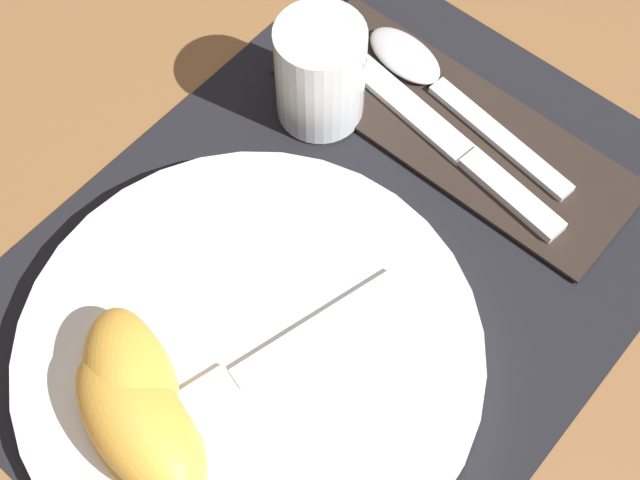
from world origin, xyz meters
TOP-DOWN VIEW (x-y plane):
  - ground_plane at (0.00, 0.00)m, footprint 3.00×3.00m
  - placemat at (0.00, 0.00)m, footprint 0.45×0.34m
  - plate at (-0.08, -0.00)m, footprint 0.28×0.28m
  - juice_glass at (0.08, 0.09)m, footprint 0.06×0.06m
  - napkin at (0.13, 0.01)m, footprint 0.09×0.26m
  - knife at (0.12, 0.00)m, footprint 0.04×0.20m
  - spoon at (0.15, 0.05)m, footprint 0.05×0.19m
  - fork at (-0.10, -0.01)m, footprint 0.19×0.07m
  - citrus_wedge_0 at (-0.15, 0.03)m, footprint 0.10×0.11m
  - citrus_wedge_1 at (-0.16, 0.01)m, footprint 0.07×0.11m

SIDE VIEW (x-z plane):
  - ground_plane at x=0.00m, z-range 0.00..0.00m
  - placemat at x=0.00m, z-range 0.00..0.00m
  - napkin at x=0.13m, z-range 0.00..0.01m
  - knife at x=0.12m, z-range 0.01..0.01m
  - spoon at x=0.15m, z-range 0.01..0.02m
  - plate at x=-0.08m, z-range 0.00..0.02m
  - fork at x=-0.10m, z-range 0.02..0.02m
  - citrus_wedge_0 at x=-0.15m, z-range 0.02..0.06m
  - citrus_wedge_1 at x=-0.16m, z-range 0.02..0.06m
  - juice_glass at x=0.08m, z-range 0.00..0.08m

